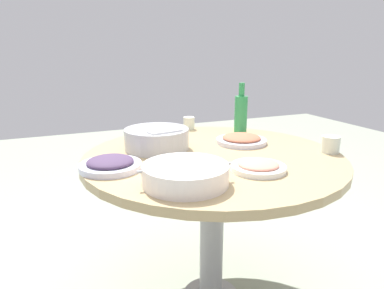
% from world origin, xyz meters
% --- Properties ---
extents(round_dining_table, '(1.14, 1.14, 0.76)m').
position_xyz_m(round_dining_table, '(0.00, 0.00, 0.66)').
color(round_dining_table, '#99999E').
rests_on(round_dining_table, ground).
extents(rice_bowl, '(0.30, 0.30, 0.11)m').
position_xyz_m(rice_bowl, '(-0.20, 0.18, 0.81)').
color(rice_bowl, '#B2B5BA').
rests_on(rice_bowl, round_dining_table).
extents(soup_bowl, '(0.33, 0.30, 0.07)m').
position_xyz_m(soup_bowl, '(-0.25, -0.29, 0.79)').
color(soup_bowl, white).
rests_on(soup_bowl, round_dining_table).
extents(dish_tofu_braise, '(0.25, 0.25, 0.05)m').
position_xyz_m(dish_tofu_braise, '(0.21, 0.11, 0.78)').
color(dish_tofu_braise, silver).
rests_on(dish_tofu_braise, round_dining_table).
extents(dish_eggplant, '(0.24, 0.24, 0.05)m').
position_xyz_m(dish_eggplant, '(-0.45, -0.03, 0.78)').
color(dish_eggplant, silver).
rests_on(dish_eggplant, round_dining_table).
extents(dish_shrimp, '(0.21, 0.21, 0.04)m').
position_xyz_m(dish_shrimp, '(0.06, -0.26, 0.78)').
color(dish_shrimp, white).
rests_on(dish_shrimp, round_dining_table).
extents(green_bottle, '(0.07, 0.07, 0.28)m').
position_xyz_m(green_bottle, '(0.31, 0.30, 0.87)').
color(green_bottle, '#2E914B').
rests_on(green_bottle, round_dining_table).
extents(tea_cup_near, '(0.06, 0.06, 0.07)m').
position_xyz_m(tea_cup_near, '(0.09, 0.51, 0.80)').
color(tea_cup_near, silver).
rests_on(tea_cup_near, round_dining_table).
extents(tea_cup_far, '(0.08, 0.08, 0.07)m').
position_xyz_m(tea_cup_far, '(0.50, -0.18, 0.80)').
color(tea_cup_far, silver).
rests_on(tea_cup_far, round_dining_table).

